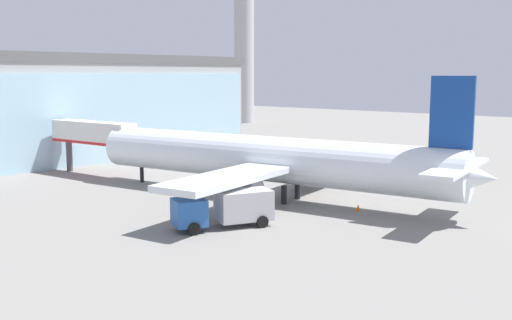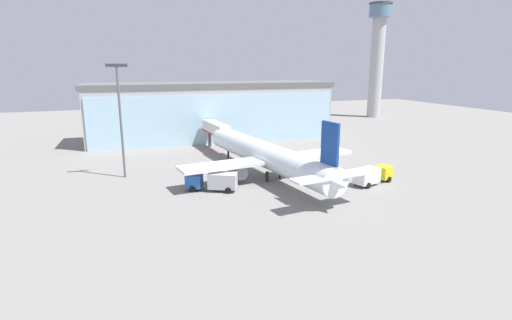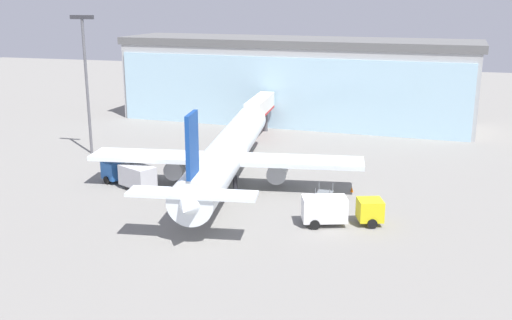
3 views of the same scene
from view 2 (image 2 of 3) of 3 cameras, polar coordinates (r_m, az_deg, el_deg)
The scene contains 11 objects.
ground at distance 61.77m, azimuth 2.73°, elevation -3.30°, with size 240.00×240.00×0.00m, color gray.
terminal_building at distance 97.67m, azimuth -6.34°, elevation 6.96°, with size 58.72×16.71×13.66m.
jet_bridge at distance 84.69m, azimuth -5.79°, elevation 4.42°, with size 3.02×11.92×5.94m.
control_tower at distance 144.67m, azimuth 16.96°, elevation 14.38°, with size 7.52×7.52×37.49m.
apron_light_mast at distance 66.29m, azimuth -18.85°, elevation 6.61°, with size 3.20×0.40×17.95m.
airplane at distance 64.02m, azimuth 1.60°, elevation 0.62°, with size 29.97×39.41×11.01m.
catering_truck at distance 57.91m, azimuth -6.11°, elevation -3.00°, with size 7.52×5.22×2.65m.
fuel_truck at distance 63.31m, azimuth 16.28°, elevation -2.04°, with size 7.62×4.35×2.65m.
baggage_cart at distance 67.53m, azimuth 11.24°, elevation -1.64°, with size 1.60×2.80×1.50m.
safety_cone_nose at distance 57.66m, azimuth 5.62°, elevation -4.30°, with size 0.36×0.36×0.55m, color orange.
safety_cone_wingtip at distance 71.49m, azimuth 11.62°, elevation -1.00°, with size 0.36×0.36×0.55m, color orange.
Camera 2 is at (-22.99, -54.48, 17.85)m, focal length 28.00 mm.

